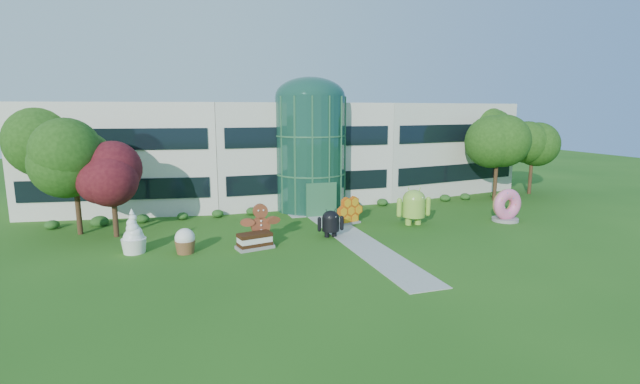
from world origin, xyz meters
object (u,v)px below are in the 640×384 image
object	(u,v)px
android_green	(414,204)
donut	(506,205)
gingerbread	(261,224)
android_black	(331,222)

from	to	relation	value
android_green	donut	bearing A→B (deg)	-2.45
android_green	gingerbread	xyz separation A→B (m)	(-12.10, -1.43, -0.24)
android_green	donut	world-z (taller)	android_green
donut	gingerbread	world-z (taller)	gingerbread
android_green	android_black	world-z (taller)	android_green
android_green	gingerbread	world-z (taller)	android_green
android_green	donut	distance (m)	7.61
donut	android_black	bearing A→B (deg)	178.14
donut	android_green	bearing A→B (deg)	168.52
donut	gingerbread	bearing A→B (deg)	178.53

